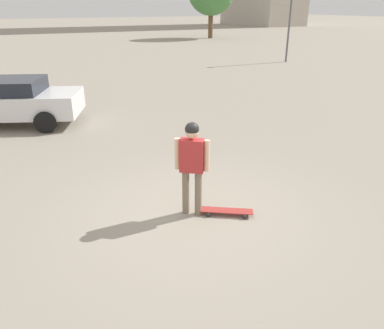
% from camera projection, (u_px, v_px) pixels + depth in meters
% --- Properties ---
extents(ground_plane, '(220.00, 220.00, 0.00)m').
position_uv_depth(ground_plane, '(192.00, 213.00, 6.55)').
color(ground_plane, gray).
extents(person, '(0.48, 0.40, 1.66)m').
position_uv_depth(person, '(192.00, 159.00, 6.14)').
color(person, '#7A6B56').
rests_on(person, ground_plane).
extents(skateboard, '(0.86, 0.67, 0.09)m').
position_uv_depth(skateboard, '(226.00, 211.00, 6.48)').
color(skateboard, '#A5332D').
rests_on(skateboard, ground_plane).
extents(car_parked_near, '(4.54, 3.30, 1.37)m').
position_uv_depth(car_parked_near, '(8.00, 101.00, 11.16)').
color(car_parked_near, silver).
rests_on(car_parked_near, ground_plane).
extents(lamp_post, '(0.28, 0.28, 4.95)m').
position_uv_depth(lamp_post, '(290.00, 12.00, 22.83)').
color(lamp_post, '#59595E').
rests_on(lamp_post, ground_plane).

